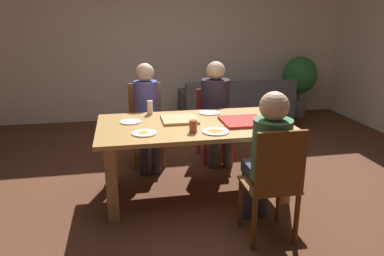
{
  "coord_description": "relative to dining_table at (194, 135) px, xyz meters",
  "views": [
    {
      "loc": [
        -0.67,
        -3.35,
        1.73
      ],
      "look_at": [
        0.0,
        0.1,
        0.66
      ],
      "focal_mm": 34.17,
      "sensor_mm": 36.0,
      "label": 1
    }
  ],
  "objects": [
    {
      "name": "person_2",
      "position": [
        0.44,
        -0.81,
        0.09
      ],
      "size": [
        0.3,
        0.49,
        1.21
      ],
      "color": "#32374D",
      "rests_on": "ground"
    },
    {
      "name": "chair_0",
      "position": [
        -0.4,
        0.98,
        -0.11
      ],
      "size": [
        0.42,
        0.42,
        0.96
      ],
      "color": "olive",
      "rests_on": "ground"
    },
    {
      "name": "chair_2",
      "position": [
        0.44,
        -0.95,
        -0.11
      ],
      "size": [
        0.41,
        0.39,
        0.96
      ],
      "color": "brown",
      "rests_on": "ground"
    },
    {
      "name": "ground_plane",
      "position": [
        0.0,
        0.0,
        -0.62
      ],
      "size": [
        20.0,
        20.0,
        0.0
      ],
      "primitive_type": "plane",
      "color": "#58311F"
    },
    {
      "name": "plate_3",
      "position": [
        -0.5,
        -0.25,
        0.13
      ],
      "size": [
        0.23,
        0.23,
        0.03
      ],
      "color": "white",
      "rests_on": "dining_table"
    },
    {
      "name": "drinking_glass_1",
      "position": [
        -0.06,
        -0.28,
        0.17
      ],
      "size": [
        0.07,
        0.07,
        0.11
      ],
      "primitive_type": "cylinder",
      "color": "#B04D2E",
      "rests_on": "dining_table"
    },
    {
      "name": "couch",
      "position": [
        1.13,
        2.25,
        -0.35
      ],
      "size": [
        1.75,
        0.9,
        0.79
      ],
      "color": "#4C5155",
      "rests_on": "ground"
    },
    {
      "name": "person_0",
      "position": [
        -0.4,
        0.82,
        0.09
      ],
      "size": [
        0.28,
        0.53,
        1.23
      ],
      "color": "#2D304B",
      "rests_on": "ground"
    },
    {
      "name": "chair_1",
      "position": [
        0.44,
        0.95,
        -0.16
      ],
      "size": [
        0.4,
        0.46,
        0.86
      ],
      "color": "#A9251D",
      "rests_on": "ground"
    },
    {
      "name": "dining_table",
      "position": [
        0.0,
        0.0,
        0.0
      ],
      "size": [
        1.86,
        1.04,
        0.74
      ],
      "color": "#B38344",
      "rests_on": "ground"
    },
    {
      "name": "plate_1",
      "position": [
        -0.61,
        0.15,
        0.12
      ],
      "size": [
        0.21,
        0.21,
        0.01
      ],
      "color": "white",
      "rests_on": "dining_table"
    },
    {
      "name": "back_wall",
      "position": [
        0.0,
        3.03,
        0.79
      ],
      "size": [
        6.71,
        0.12,
        2.82
      ],
      "primitive_type": "cube",
      "color": "silver",
      "rests_on": "ground"
    },
    {
      "name": "potted_plant",
      "position": [
        2.44,
        2.63,
        0.06
      ],
      "size": [
        0.59,
        0.59,
        1.07
      ],
      "color": "gray",
      "rests_on": "ground"
    },
    {
      "name": "pizza_box_1",
      "position": [
        -0.12,
        0.12,
        0.13
      ],
      "size": [
        0.35,
        0.35,
        0.03
      ],
      "color": "tan",
      "rests_on": "dining_table"
    },
    {
      "name": "person_1",
      "position": [
        0.44,
        0.82,
        0.11
      ],
      "size": [
        0.35,
        0.51,
        1.23
      ],
      "color": "#3B404D",
      "rests_on": "ground"
    },
    {
      "name": "plate_0",
      "position": [
        0.14,
        -0.32,
        0.13
      ],
      "size": [
        0.25,
        0.25,
        0.03
      ],
      "color": "white",
      "rests_on": "dining_table"
    },
    {
      "name": "pizza_box_0",
      "position": [
        0.48,
        -0.07,
        0.13
      ],
      "size": [
        0.42,
        0.42,
        0.03
      ],
      "color": "red",
      "rests_on": "dining_table"
    },
    {
      "name": "drinking_glass_0",
      "position": [
        -0.39,
        0.44,
        0.19
      ],
      "size": [
        0.06,
        0.06,
        0.14
      ],
      "primitive_type": "cylinder",
      "color": "silver",
      "rests_on": "dining_table"
    },
    {
      "name": "plate_2",
      "position": [
        0.24,
        0.35,
        0.12
      ],
      "size": [
        0.23,
        0.23,
        0.01
      ],
      "color": "white",
      "rests_on": "dining_table"
    }
  ]
}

